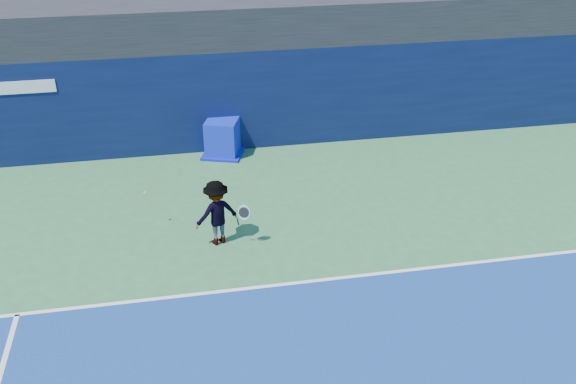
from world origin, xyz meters
name	(u,v)px	position (x,y,z in m)	size (l,w,h in m)	color
baseline	(268,286)	(0.00, 3.00, 0.01)	(24.00, 0.10, 0.01)	white
stadium_band	(221,19)	(0.00, 11.50, 3.60)	(36.00, 3.00, 1.20)	black
back_wall_assembly	(228,97)	(0.00, 10.50, 1.50)	(36.00, 1.03, 3.00)	#0A1338
equipment_cart	(223,139)	(-0.28, 9.74, 0.50)	(1.43, 1.43, 1.09)	#0D1EC0
tennis_player	(217,213)	(-0.87, 4.91, 0.79)	(1.31, 0.89, 1.58)	white
tennis_ball	(145,193)	(-2.46, 5.87, 0.96)	(0.07, 0.07, 0.07)	#CED017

